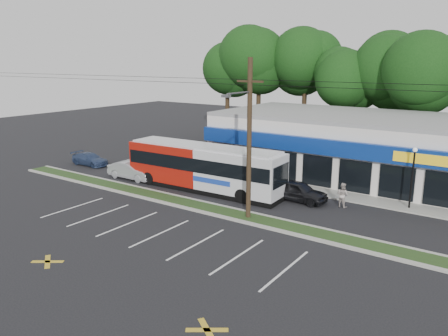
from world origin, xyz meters
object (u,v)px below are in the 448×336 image
at_px(metrobus, 204,166).
at_px(pedestrian_a, 280,186).
at_px(utility_pole, 246,135).
at_px(car_silver, 132,170).
at_px(pedestrian_b, 342,195).
at_px(car_dark, 298,191).
at_px(lamp_post, 413,171).
at_px(car_blue, 90,159).

height_order(metrobus, pedestrian_a, metrobus).
distance_m(utility_pole, car_silver, 14.05).
height_order(car_silver, pedestrian_b, pedestrian_b).
relative_size(metrobus, car_dark, 3.07).
bearing_deg(car_dark, lamp_post, -66.51).
bearing_deg(pedestrian_a, car_dark, 165.63).
bearing_deg(pedestrian_a, car_silver, -9.16).
bearing_deg(car_silver, lamp_post, -77.76).
bearing_deg(metrobus, lamp_post, 14.92).
distance_m(utility_pole, car_dark, 7.10).
bearing_deg(metrobus, car_blue, 176.84).
bearing_deg(pedestrian_b, lamp_post, -140.50).
height_order(car_blue, pedestrian_a, pedestrian_a).
height_order(lamp_post, pedestrian_b, lamp_post).
relative_size(lamp_post, metrobus, 0.32).
xyz_separation_m(metrobus, pedestrian_b, (10.29, 2.17, -1.02)).
bearing_deg(car_dark, metrobus, 105.41).
bearing_deg(car_silver, car_dark, -81.40).
xyz_separation_m(utility_pole, car_silver, (-12.98, 2.66, -4.66)).
bearing_deg(lamp_post, pedestrian_b, -151.49).
height_order(metrobus, pedestrian_b, metrobus).
distance_m(car_dark, pedestrian_a, 1.41).
relative_size(car_dark, car_blue, 1.06).
height_order(utility_pole, car_dark, utility_pole).
distance_m(car_blue, pedestrian_b, 24.40).
xyz_separation_m(utility_pole, metrobus, (-6.05, 3.57, -3.55)).
xyz_separation_m(car_dark, pedestrian_a, (-1.40, -0.14, 0.13)).
distance_m(car_silver, pedestrian_b, 17.50).
bearing_deg(pedestrian_b, car_silver, 21.13).
height_order(car_silver, pedestrian_a, pedestrian_a).
bearing_deg(pedestrian_a, lamp_post, 178.55).
bearing_deg(car_blue, car_silver, -100.26).
bearing_deg(car_silver, utility_pole, -103.19).
xyz_separation_m(pedestrian_a, pedestrian_b, (4.47, 0.67, -0.02)).
bearing_deg(car_dark, car_silver, 102.85).
height_order(car_dark, car_silver, car_silver).
distance_m(car_silver, car_blue, 7.22).
relative_size(utility_pole, metrobus, 3.79).
relative_size(metrobus, car_blue, 3.25).
bearing_deg(car_blue, utility_pole, -101.44).
bearing_deg(lamp_post, car_blue, -171.96).
relative_size(utility_pole, pedestrian_b, 29.41).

